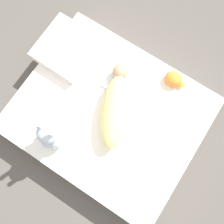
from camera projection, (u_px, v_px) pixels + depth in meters
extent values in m
plane|color=#514C47|center=(110.00, 119.00, 2.04)|extent=(12.00, 12.00, 0.00)
cube|color=white|center=(110.00, 116.00, 1.94)|extent=(1.28, 1.07, 0.20)
cube|color=white|center=(123.00, 82.00, 1.88)|extent=(0.25, 0.21, 0.02)
ellipsoid|color=#EFDB7F|center=(115.00, 112.00, 1.75)|extent=(0.38, 0.54, 0.17)
sphere|color=tan|center=(120.00, 72.00, 1.83)|extent=(0.11, 0.11, 0.11)
cube|color=white|center=(67.00, 48.00, 1.90)|extent=(0.38, 0.40, 0.08)
sphere|color=silver|center=(53.00, 136.00, 1.71)|extent=(0.18, 0.18, 0.18)
sphere|color=silver|center=(48.00, 132.00, 1.58)|extent=(0.14, 0.14, 0.14)
cylinder|color=silver|center=(38.00, 126.00, 1.49)|extent=(0.03, 0.03, 0.11)
cylinder|color=silver|center=(50.00, 134.00, 1.48)|extent=(0.03, 0.03, 0.11)
ellipsoid|color=orange|center=(174.00, 79.00, 1.85)|extent=(0.13, 0.11, 0.08)
sphere|color=yellow|center=(183.00, 85.00, 1.85)|extent=(0.04, 0.04, 0.04)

